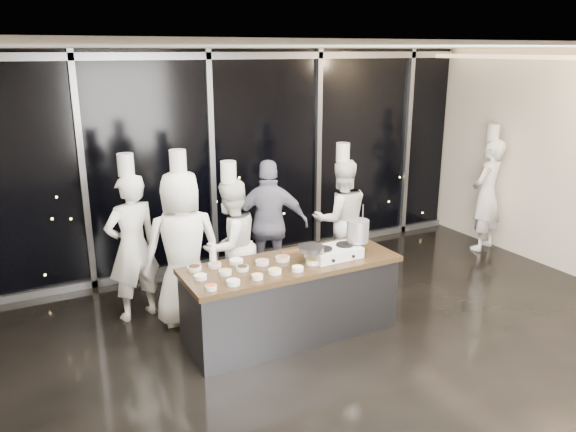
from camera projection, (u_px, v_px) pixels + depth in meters
The scene contains 15 objects.
ground at pixel (332, 372), 5.76m from camera, with size 9.00×9.00×0.00m, color black.
room_shell at pixel (354, 155), 5.20m from camera, with size 9.02×7.02×3.21m.
window_wall at pixel (211, 162), 8.23m from camera, with size 8.90×0.11×3.20m.
demo_counter at pixel (291, 299), 6.40m from camera, with size 2.46×0.86×0.90m.
stove at pixel (334, 252), 6.40m from camera, with size 0.60×0.39×0.14m.
frying_pan at pixel (310, 248), 6.22m from camera, with size 0.53×0.31×0.05m.
stock_pot at pixel (358, 231), 6.49m from camera, with size 0.26×0.26×0.26m, color #BABABD.
prep_bowls at pixel (248, 268), 6.03m from camera, with size 1.40×0.70×0.05m.
squeeze_bottle at pixel (213, 255), 6.16m from camera, with size 0.07×0.07×0.26m.
chef_far_left at pixel (132, 246), 6.72m from camera, with size 0.75×0.58×2.04m.
chef_left at pixel (183, 247), 6.60m from camera, with size 0.97×0.68×2.11m.
chef_center at pixel (231, 245), 6.99m from camera, with size 0.99×0.89×1.90m.
guest at pixel (270, 225), 7.64m from camera, with size 1.14×0.82×1.79m.
chef_right at pixel (341, 218), 7.99m from camera, with size 0.96×0.82×1.96m.
chef_side at pixel (487, 194), 9.11m from camera, with size 0.77×0.63×2.06m.
Camera 1 is at (-2.74, -4.28, 3.18)m, focal length 35.00 mm.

